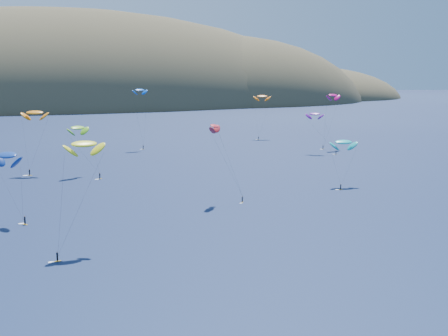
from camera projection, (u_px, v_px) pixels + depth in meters
ground at (361, 317)px, 89.06m from camera, size 2800.00×2800.00×0.00m
island at (81, 114)px, 623.59m from camera, size 730.00×300.00×210.00m
kitesurfer_1 at (35, 113)px, 208.79m from camera, size 9.43×9.21×22.80m
kitesurfer_2 at (84, 144)px, 121.98m from camera, size 11.82×11.83×22.69m
kitesurfer_3 at (78, 128)px, 204.85m from camera, size 10.31×14.91×18.04m
kitesurfer_4 at (140, 90)px, 272.19m from camera, size 7.52×7.22×27.57m
kitesurfer_5 at (344, 142)px, 188.05m from camera, size 10.02×10.05×15.38m
kitesurfer_6 at (315, 114)px, 258.88m from camera, size 10.34×12.34×18.32m
kitesurfer_8 at (333, 95)px, 273.09m from camera, size 10.78×6.04×25.56m
kitesurfer_9 at (215, 126)px, 164.47m from camera, size 9.30×9.50×21.78m
kitesurfer_10 at (7, 155)px, 143.63m from camera, size 9.03×11.94×17.93m
kitesurfer_11 at (262, 96)px, 313.92m from camera, size 10.53×11.95×23.34m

